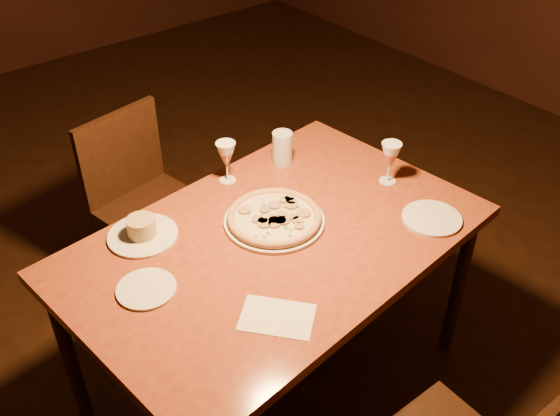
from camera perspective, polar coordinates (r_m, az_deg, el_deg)
floor at (r=2.79m, az=-3.31°, el=-12.75°), size 7.00×7.00×0.00m
dining_table at (r=2.18m, az=-0.48°, el=-4.07°), size 1.50×1.05×0.76m
chair_far at (r=2.85m, az=-12.33°, el=0.94°), size 0.49×0.49×0.87m
pizza_plate at (r=2.19m, az=-0.53°, el=-0.90°), size 0.36×0.36×0.04m
ramekin_saucer at (r=2.18m, az=-12.49°, el=-2.08°), size 0.24×0.24×0.08m
wine_glass_far at (r=2.38m, az=-4.90°, el=4.20°), size 0.08×0.08×0.17m
wine_glass_right at (r=2.40m, az=10.00°, el=4.08°), size 0.08×0.08×0.17m
water_tumbler at (r=2.49m, az=0.22°, el=5.53°), size 0.08×0.08×0.13m
side_plate_left at (r=1.99m, az=-12.13°, el=-7.24°), size 0.19×0.19×0.01m
side_plate_near at (r=2.28m, az=13.72°, el=-0.92°), size 0.21×0.21×0.01m
menu_card at (r=1.87m, az=-0.26°, el=-9.94°), size 0.25×0.26×0.00m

